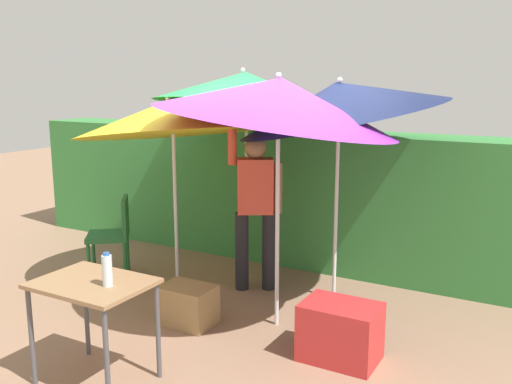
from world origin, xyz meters
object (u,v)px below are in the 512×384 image
person_vendor (255,202)px  umbrella_navy (339,101)px  chair_plastic (114,232)px  folding_table (93,294)px  umbrella_rainbow (171,117)px  umbrella_yellow (278,100)px  cooler_box (340,332)px  umbrella_orange (245,88)px  crate_cardboard (188,305)px  bottle_water (107,270)px

person_vendor → umbrella_navy: bearing=8.6°
chair_plastic → folding_table: (1.44, -1.74, 0.16)m
folding_table → person_vendor: bearing=87.2°
chair_plastic → folding_table: bearing=-50.3°
umbrella_rainbow → umbrella_yellow: bearing=-13.5°
person_vendor → cooler_box: person_vendor is taller
umbrella_orange → folding_table: bearing=-82.5°
folding_table → chair_plastic: bearing=129.7°
umbrella_rainbow → chair_plastic: 1.47m
cooler_box → folding_table: (-1.42, -1.17, 0.44)m
umbrella_yellow → crate_cardboard: bearing=-149.3°
umbrella_rainbow → bottle_water: size_ratio=8.94×
chair_plastic → umbrella_orange: bearing=42.8°
umbrella_navy → bottle_water: (-0.77, -2.29, -1.09)m
umbrella_yellow → folding_table: size_ratio=2.97×
umbrella_rainbow → umbrella_yellow: 1.45m
umbrella_rainbow → umbrella_orange: size_ratio=0.91×
umbrella_yellow → umbrella_orange: bearing=130.5°
umbrella_orange → cooler_box: (1.78, -1.57, -1.83)m
crate_cardboard → bottle_water: bearing=-82.0°
chair_plastic → crate_cardboard: 1.61m
bottle_water → chair_plastic: bearing=132.5°
folding_table → umbrella_yellow: bearing=65.5°
umbrella_orange → cooler_box: size_ratio=3.98×
chair_plastic → cooler_box: 2.94m
umbrella_orange → bottle_water: (0.52, -2.75, -1.18)m
umbrella_rainbow → crate_cardboard: 1.90m
umbrella_navy → chair_plastic: size_ratio=2.70×
chair_plastic → umbrella_navy: bearing=12.9°
umbrella_yellow → umbrella_navy: umbrella_navy is taller
person_vendor → folding_table: size_ratio=2.35×
umbrella_yellow → person_vendor: umbrella_yellow is taller
umbrella_orange → bottle_water: bearing=-79.3°
chair_plastic → cooler_box: chair_plastic is taller
umbrella_navy → crate_cardboard: 2.33m
umbrella_rainbow → folding_table: (0.70, -1.85, -1.11)m
umbrella_orange → cooler_box: 3.00m
folding_table → umbrella_rainbow: bearing=110.9°
cooler_box → bottle_water: (-1.26, -1.18, 0.65)m
person_vendor → crate_cardboard: size_ratio=3.98×
cooler_box → crate_cardboard: cooler_box is taller
umbrella_orange → umbrella_navy: umbrella_navy is taller
umbrella_navy → bottle_water: bearing=-108.6°
umbrella_rainbow → umbrella_navy: (1.64, 0.43, 0.18)m
umbrella_navy → crate_cardboard: size_ratio=5.07×
umbrella_yellow → bottle_water: bearing=-109.1°
person_vendor → umbrella_rainbow: bearing=-159.1°
umbrella_rainbow → cooler_box: umbrella_rainbow is taller
umbrella_yellow → umbrella_rainbow: bearing=166.5°
crate_cardboard → folding_table: bearing=-90.2°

